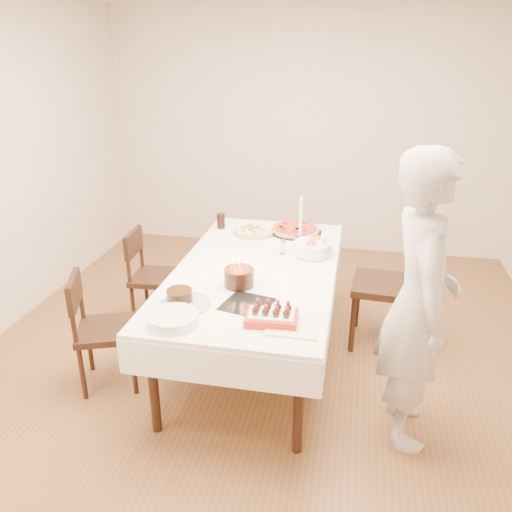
% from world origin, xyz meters
% --- Properties ---
extents(floor, '(5.00, 5.00, 0.00)m').
position_xyz_m(floor, '(0.00, 0.00, 0.00)').
color(floor, brown).
rests_on(floor, ground).
extents(wall_back, '(4.50, 0.04, 2.70)m').
position_xyz_m(wall_back, '(0.00, 2.50, 1.35)').
color(wall_back, beige).
rests_on(wall_back, floor).
extents(wall_front, '(4.50, 0.04, 2.70)m').
position_xyz_m(wall_front, '(0.00, -2.50, 1.35)').
color(wall_front, beige).
rests_on(wall_front, floor).
extents(dining_table, '(1.84, 2.41, 0.75)m').
position_xyz_m(dining_table, '(-0.08, 0.06, 0.38)').
color(dining_table, white).
rests_on(dining_table, floor).
extents(chair_right_savory, '(0.56, 0.56, 1.02)m').
position_xyz_m(chair_right_savory, '(0.86, 0.45, 0.51)').
color(chair_right_savory, black).
rests_on(chair_right_savory, floor).
extents(chair_left_savory, '(0.46, 0.46, 0.83)m').
position_xyz_m(chair_left_savory, '(-1.02, 0.42, 0.42)').
color(chair_left_savory, black).
rests_on(chair_left_savory, floor).
extents(chair_left_dessert, '(0.56, 0.56, 0.85)m').
position_xyz_m(chair_left_dessert, '(-1.02, -0.47, 0.42)').
color(chair_left_dessert, black).
rests_on(chair_left_dessert, floor).
extents(person, '(0.47, 0.68, 1.77)m').
position_xyz_m(person, '(0.98, -0.56, 0.89)').
color(person, beige).
rests_on(person, floor).
extents(pizza_white, '(0.38, 0.38, 0.04)m').
position_xyz_m(pizza_white, '(-0.24, 0.74, 0.77)').
color(pizza_white, beige).
rests_on(pizza_white, dining_table).
extents(pizza_pepperoni, '(0.57, 0.57, 0.04)m').
position_xyz_m(pizza_pepperoni, '(0.10, 0.87, 0.77)').
color(pizza_pepperoni, red).
rests_on(pizza_pepperoni, dining_table).
extents(red_placemat, '(0.27, 0.27, 0.01)m').
position_xyz_m(red_placemat, '(0.29, 0.56, 0.75)').
color(red_placemat, '#B21E1E').
rests_on(red_placemat, dining_table).
extents(pasta_bowl, '(0.30, 0.30, 0.09)m').
position_xyz_m(pasta_bowl, '(0.30, 0.38, 0.80)').
color(pasta_bowl, white).
rests_on(pasta_bowl, dining_table).
extents(taper_candle, '(0.11, 0.11, 0.41)m').
position_xyz_m(taper_candle, '(0.18, 0.57, 0.96)').
color(taper_candle, white).
rests_on(taper_candle, dining_table).
extents(shaker_pair, '(0.11, 0.11, 0.10)m').
position_xyz_m(shaker_pair, '(0.07, 0.34, 0.80)').
color(shaker_pair, white).
rests_on(shaker_pair, dining_table).
extents(cola_glass, '(0.08, 0.08, 0.13)m').
position_xyz_m(cola_glass, '(-0.56, 0.84, 0.82)').
color(cola_glass, black).
rests_on(cola_glass, dining_table).
extents(layer_cake, '(0.24, 0.24, 0.09)m').
position_xyz_m(layer_cake, '(-0.44, -0.57, 0.79)').
color(layer_cake, black).
rests_on(layer_cake, dining_table).
extents(cake_board, '(0.34, 0.34, 0.01)m').
position_xyz_m(cake_board, '(-0.02, -0.52, 0.75)').
color(cake_board, black).
rests_on(cake_board, dining_table).
extents(birthday_cake, '(0.26, 0.26, 0.18)m').
position_xyz_m(birthday_cake, '(-0.13, -0.27, 0.85)').
color(birthday_cake, '#37190F').
rests_on(birthday_cake, dining_table).
extents(strawberry_box, '(0.31, 0.22, 0.07)m').
position_xyz_m(strawberry_box, '(0.17, -0.70, 0.79)').
color(strawberry_box, red).
rests_on(strawberry_box, dining_table).
extents(box_lid, '(0.29, 0.20, 0.02)m').
position_xyz_m(box_lid, '(0.29, -0.76, 0.75)').
color(box_lid, beige).
rests_on(box_lid, dining_table).
extents(plate_stack, '(0.32, 0.32, 0.06)m').
position_xyz_m(plate_stack, '(-0.39, -0.83, 0.78)').
color(plate_stack, white).
rests_on(plate_stack, dining_table).
extents(china_plate, '(0.33, 0.33, 0.01)m').
position_xyz_m(china_plate, '(-0.40, -0.60, 0.76)').
color(china_plate, white).
rests_on(china_plate, dining_table).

